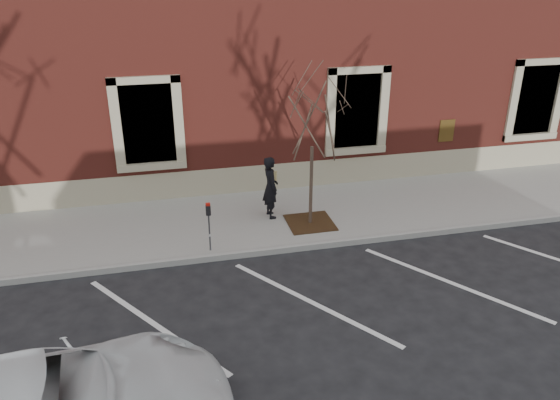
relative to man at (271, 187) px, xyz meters
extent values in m
plane|color=#28282B|center=(0.00, -1.69, -0.99)|extent=(120.00, 120.00, 0.00)
cube|color=#999790|center=(0.00, 0.06, -0.92)|extent=(40.00, 3.50, 0.15)
cube|color=#9E9E99|center=(0.00, -1.74, -0.92)|extent=(40.00, 0.12, 0.15)
cube|color=maroon|center=(0.00, 6.06, 3.01)|extent=(40.00, 8.50, 8.00)
cube|color=tan|center=(0.00, 1.84, -0.44)|extent=(40.00, 0.06, 0.80)
cube|color=black|center=(-3.00, 1.96, 1.41)|extent=(1.40, 0.30, 2.20)
cube|color=tan|center=(-3.00, 1.79, 0.21)|extent=(1.90, 0.20, 0.20)
cube|color=black|center=(3.00, 1.96, 1.41)|extent=(1.40, 0.30, 2.20)
cube|color=tan|center=(3.00, 1.79, 0.21)|extent=(1.90, 0.20, 0.20)
cube|color=black|center=(9.00, 1.96, 1.41)|extent=(1.40, 0.30, 2.20)
cube|color=tan|center=(9.00, 1.79, 0.21)|extent=(1.90, 0.20, 0.20)
imported|color=black|center=(0.00, 0.00, 0.00)|extent=(0.47, 0.66, 1.69)
cylinder|color=#595B60|center=(-1.80, -1.50, -0.38)|extent=(0.04, 0.04, 0.93)
cube|color=black|center=(-1.80, -1.50, 0.21)|extent=(0.11, 0.08, 0.24)
cube|color=red|center=(-1.80, -1.50, 0.36)|extent=(0.10, 0.08, 0.06)
cube|color=white|center=(-1.80, -1.54, -0.42)|extent=(0.05, 0.00, 0.07)
cube|color=#3D2B13|center=(0.92, -0.65, -0.83)|extent=(1.18, 1.18, 0.03)
cylinder|color=#513931|center=(0.92, -0.65, 0.21)|extent=(0.09, 0.09, 2.11)
camera|label=1|loc=(-2.77, -12.96, 5.56)|focal=35.00mm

